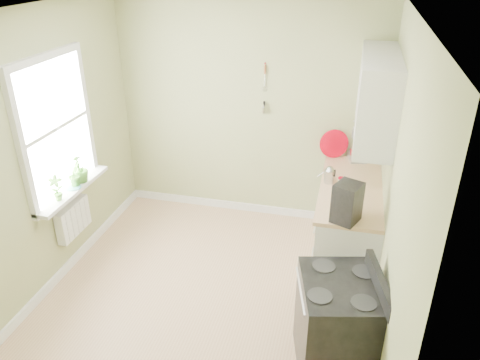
% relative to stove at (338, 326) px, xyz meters
% --- Properties ---
extents(floor, '(3.20, 3.60, 0.02)m').
position_rel_stove_xyz_m(floor, '(-1.28, 0.54, -0.44)').
color(floor, tan).
rests_on(floor, ground).
extents(ceiling, '(3.20, 3.60, 0.02)m').
position_rel_stove_xyz_m(ceiling, '(-1.28, 0.54, 2.28)').
color(ceiling, white).
rests_on(ceiling, wall_back).
extents(wall_back, '(3.20, 0.02, 2.70)m').
position_rel_stove_xyz_m(wall_back, '(-1.28, 2.35, 0.92)').
color(wall_back, tan).
rests_on(wall_back, floor).
extents(wall_left, '(0.02, 3.60, 2.70)m').
position_rel_stove_xyz_m(wall_left, '(-2.89, 0.54, 0.92)').
color(wall_left, tan).
rests_on(wall_left, floor).
extents(wall_right, '(0.02, 3.60, 2.70)m').
position_rel_stove_xyz_m(wall_right, '(0.33, 0.54, 0.92)').
color(wall_right, tan).
rests_on(wall_right, floor).
extents(base_cabinets, '(0.60, 1.60, 0.87)m').
position_rel_stove_xyz_m(base_cabinets, '(0.02, 1.54, 0.00)').
color(base_cabinets, white).
rests_on(base_cabinets, floor).
extents(countertop, '(0.64, 1.60, 0.04)m').
position_rel_stove_xyz_m(countertop, '(0.01, 1.54, 0.46)').
color(countertop, '#E1B889').
rests_on(countertop, base_cabinets).
extents(upper_cabinets, '(0.35, 1.40, 0.80)m').
position_rel_stove_xyz_m(upper_cabinets, '(0.15, 1.64, 1.42)').
color(upper_cabinets, white).
rests_on(upper_cabinets, wall_right).
extents(window, '(0.06, 1.14, 1.44)m').
position_rel_stove_xyz_m(window, '(-2.86, 0.84, 1.12)').
color(window, white).
rests_on(window, wall_left).
extents(window_sill, '(0.18, 1.14, 0.04)m').
position_rel_stove_xyz_m(window_sill, '(-2.79, 0.84, 0.45)').
color(window_sill, white).
rests_on(window_sill, wall_left).
extents(radiator, '(0.12, 0.50, 0.35)m').
position_rel_stove_xyz_m(radiator, '(-2.82, 0.79, 0.12)').
color(radiator, white).
rests_on(radiator, wall_left).
extents(wall_utensils, '(0.02, 0.14, 0.58)m').
position_rel_stove_xyz_m(wall_utensils, '(-1.08, 2.32, 1.13)').
color(wall_utensils, '#E1B889').
rests_on(wall_utensils, wall_back).
extents(stove, '(0.76, 0.82, 0.97)m').
position_rel_stove_xyz_m(stove, '(0.00, 0.00, 0.00)').
color(stove, black).
rests_on(stove, floor).
extents(stand_mixer, '(0.25, 0.33, 0.37)m').
position_rel_stove_xyz_m(stand_mixer, '(0.04, 2.28, 0.63)').
color(stand_mixer, '#B2B2B7').
rests_on(stand_mixer, countertop).
extents(kettle, '(0.18, 0.10, 0.18)m').
position_rel_stove_xyz_m(kettle, '(-0.23, 1.58, 0.57)').
color(kettle, silver).
rests_on(kettle, countertop).
extents(coffee_maker, '(0.29, 0.30, 0.37)m').
position_rel_stove_xyz_m(coffee_maker, '(-0.03, 0.84, 0.65)').
color(coffee_maker, black).
rests_on(coffee_maker, countertop).
extents(red_tray, '(0.34, 0.16, 0.34)m').
position_rel_stove_xyz_m(red_tray, '(-0.23, 2.26, 0.64)').
color(red_tray, '#AF0014').
rests_on(red_tray, countertop).
extents(jar, '(0.07, 0.07, 0.08)m').
position_rel_stove_xyz_m(jar, '(-0.10, 1.55, 0.52)').
color(jar, '#C5B29A').
rests_on(jar, countertop).
extents(plant_a, '(0.17, 0.15, 0.27)m').
position_rel_stove_xyz_m(plant_a, '(-2.78, 0.57, 0.60)').
color(plant_a, '#417826').
rests_on(plant_a, window_sill).
extents(plant_b, '(0.14, 0.17, 0.27)m').
position_rel_stove_xyz_m(plant_b, '(-2.78, 0.89, 0.60)').
color(plant_b, '#417826').
rests_on(plant_b, window_sill).
extents(plant_c, '(0.24, 0.24, 0.32)m').
position_rel_stove_xyz_m(plant_c, '(-2.78, 1.00, 0.62)').
color(plant_c, '#417826').
rests_on(plant_c, window_sill).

